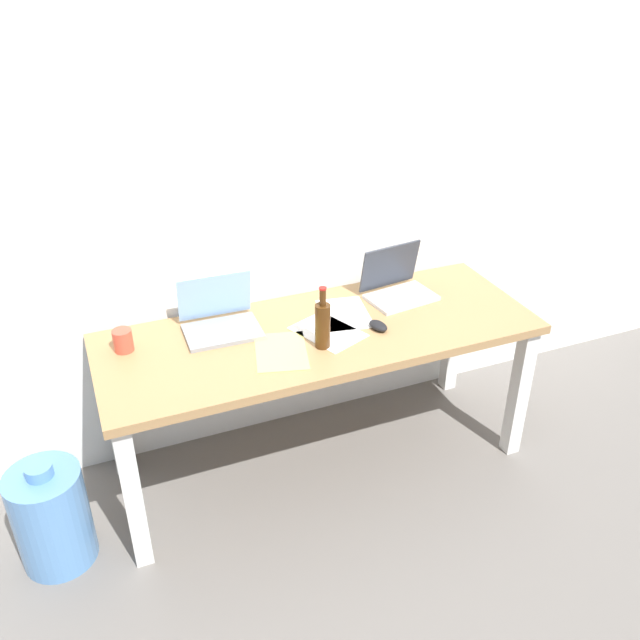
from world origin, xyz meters
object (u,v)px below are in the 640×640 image
at_px(laptop_left, 220,319).
at_px(coffee_mug, 123,340).
at_px(beer_bottle, 323,324).
at_px(water_cooler_jug, 52,517).
at_px(laptop_right, 397,286).
at_px(computer_mouse, 378,326).
at_px(desk, 320,348).

relative_size(laptop_left, coffee_mug, 3.46).
height_order(beer_bottle, water_cooler_jug, beer_bottle).
bearing_deg(laptop_right, computer_mouse, -131.79).
relative_size(laptop_left, computer_mouse, 3.29).
bearing_deg(laptop_left, coffee_mug, -177.50).
distance_m(laptop_right, water_cooler_jug, 1.78).
height_order(beer_bottle, coffee_mug, beer_bottle).
xyz_separation_m(desk, computer_mouse, (0.24, -0.09, 0.11)).
height_order(coffee_mug, water_cooler_jug, coffee_mug).
xyz_separation_m(desk, water_cooler_jug, (-1.21, -0.14, -0.42)).
distance_m(beer_bottle, computer_mouse, 0.29).
xyz_separation_m(beer_bottle, coffee_mug, (-0.77, 0.28, -0.06)).
bearing_deg(laptop_right, desk, -161.03).
height_order(computer_mouse, water_cooler_jug, computer_mouse).
relative_size(laptop_right, beer_bottle, 1.22).
bearing_deg(beer_bottle, computer_mouse, 7.89).
bearing_deg(beer_bottle, coffee_mug, 159.93).
distance_m(laptop_right, coffee_mug, 1.27).
height_order(desk, beer_bottle, beer_bottle).
distance_m(desk, water_cooler_jug, 1.29).
xyz_separation_m(laptop_left, water_cooler_jug, (-0.81, -0.32, -0.56)).
bearing_deg(desk, laptop_right, 18.97).
height_order(desk, computer_mouse, computer_mouse).
xyz_separation_m(desk, coffee_mug, (-0.81, 0.15, 0.14)).
height_order(laptop_left, coffee_mug, laptop_left).
distance_m(beer_bottle, water_cooler_jug, 1.32).
relative_size(coffee_mug, water_cooler_jug, 0.20).
bearing_deg(computer_mouse, beer_bottle, 174.94).
height_order(laptop_right, water_cooler_jug, laptop_right).
relative_size(desk, coffee_mug, 20.14).
xyz_separation_m(laptop_right, computer_mouse, (-0.22, -0.25, -0.04)).
height_order(laptop_left, water_cooler_jug, laptop_left).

